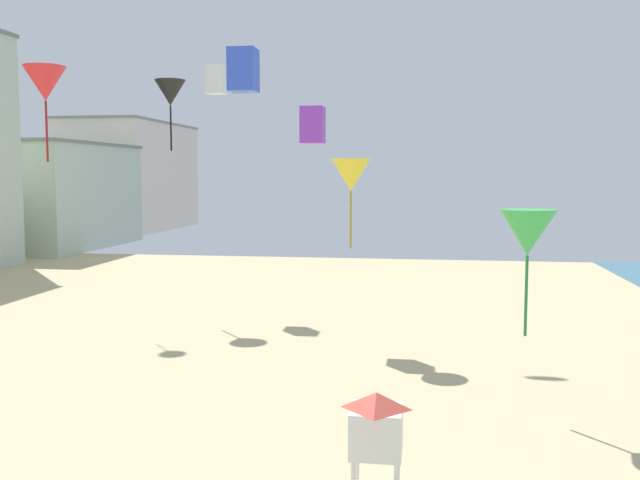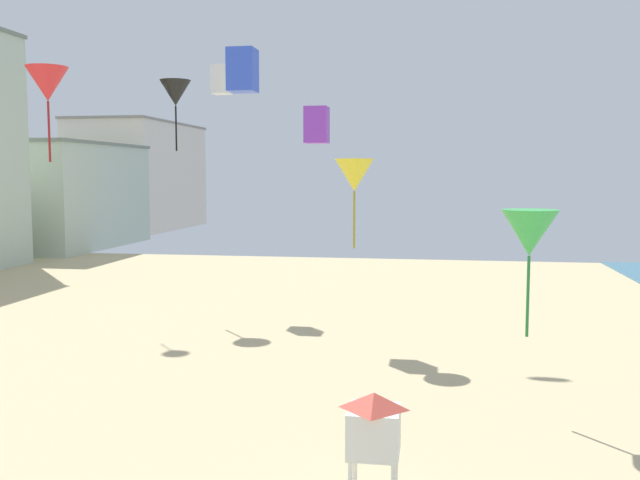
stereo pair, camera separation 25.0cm
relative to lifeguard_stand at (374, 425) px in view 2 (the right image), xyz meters
name	(u,v)px [view 2 (the right image)]	position (x,y,z in m)	size (l,w,h in m)	color
boardwalk_hotel_far	(44,195)	(-37.27, 49.70, 3.31)	(14.82, 18.42, 10.28)	#B7C6B2
boardwalk_hotel_distant	(140,176)	(-37.27, 72.92, 5.14)	(10.80, 22.41, 13.95)	silver
lifeguard_stand	(374,425)	(0.00, 0.00, 0.00)	(1.10, 1.10, 2.55)	white
kite_white_box	(221,80)	(-10.70, 23.82, 10.62)	(1.00, 1.00, 1.58)	white
kite_blue_box	(243,70)	(-3.37, 1.99, 7.82)	(0.65, 0.65, 1.02)	blue
kite_black_delta	(175,93)	(-12.38, 21.11, 9.60)	(1.63, 1.63, 3.70)	black
kite_purple_box	(317,125)	(-4.11, 16.84, 7.55)	(1.03, 1.03, 1.63)	purple
kite_yellow_delta	(354,175)	(-2.11, 14.45, 5.31)	(1.64, 1.64, 3.72)	yellow
kite_green_delta	(530,233)	(3.98, 6.76, 3.61)	(1.67, 1.67, 3.79)	green
kite_red_delta	(47,84)	(-9.92, 4.52, 7.94)	(1.21, 1.21, 2.75)	red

